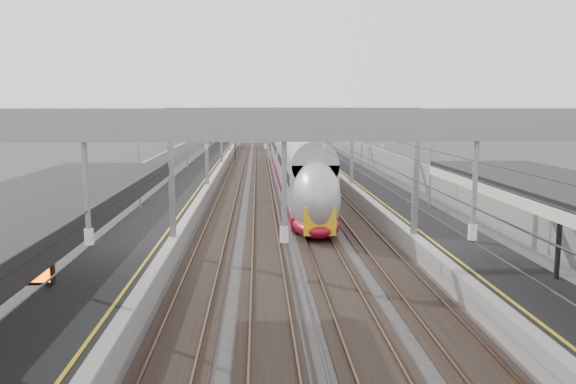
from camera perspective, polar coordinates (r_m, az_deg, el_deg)
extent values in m
cube|color=black|center=(52.39, -9.75, 0.67)|extent=(4.00, 120.00, 1.00)
cube|color=black|center=(52.97, 7.71, 0.80)|extent=(4.00, 120.00, 1.00)
cube|color=black|center=(52.17, -5.92, 0.20)|extent=(2.40, 140.00, 0.08)
cube|color=brown|center=(52.19, -6.71, 0.29)|extent=(0.07, 140.00, 0.14)
cube|color=brown|center=(52.12, -5.13, 0.31)|extent=(0.07, 140.00, 0.14)
cube|color=black|center=(52.10, -2.62, 0.23)|extent=(2.40, 140.00, 0.08)
cube|color=brown|center=(52.09, -3.41, 0.32)|extent=(0.07, 140.00, 0.14)
cube|color=brown|center=(52.10, -1.83, 0.33)|extent=(0.07, 140.00, 0.14)
cube|color=black|center=(52.21, 0.67, 0.25)|extent=(2.40, 140.00, 0.08)
cube|color=brown|center=(52.16, -0.11, 0.35)|extent=(0.07, 140.00, 0.14)
cube|color=brown|center=(52.25, 1.46, 0.36)|extent=(0.07, 140.00, 0.14)
cube|color=black|center=(52.49, 3.94, 0.28)|extent=(2.40, 140.00, 0.08)
cube|color=brown|center=(52.40, 3.16, 0.37)|extent=(0.07, 140.00, 0.14)
cube|color=brown|center=(52.57, 4.72, 0.38)|extent=(0.07, 140.00, 0.14)
cube|color=gray|center=(8.76, 9.52, 6.75)|extent=(13.00, 0.25, 0.50)
cube|color=gray|center=(29.07, -11.78, 1.87)|extent=(0.28, 0.28, 6.60)
cube|color=gray|center=(29.89, 12.86, 2.01)|extent=(0.28, 0.28, 6.60)
cube|color=gray|center=(28.61, 0.73, 8.07)|extent=(13.00, 0.25, 0.50)
cube|color=gray|center=(48.86, -8.28, 4.62)|extent=(0.28, 0.28, 6.60)
cube|color=gray|center=(49.35, 6.50, 4.69)|extent=(0.28, 0.28, 6.60)
cube|color=gray|center=(48.59, -0.86, 8.28)|extent=(13.00, 0.25, 0.50)
cube|color=gray|center=(68.77, -6.79, 5.77)|extent=(0.28, 0.28, 6.60)
cube|color=gray|center=(69.12, 3.74, 5.83)|extent=(0.28, 0.28, 6.60)
cube|color=gray|center=(68.58, -1.52, 8.37)|extent=(13.00, 0.25, 0.50)
cube|color=gray|center=(88.72, -5.97, 6.41)|extent=(0.28, 0.28, 6.60)
cube|color=gray|center=(88.99, 2.21, 6.45)|extent=(0.28, 0.28, 6.60)
cube|color=gray|center=(88.57, -1.88, 8.42)|extent=(13.00, 0.25, 0.50)
cube|color=gray|center=(106.69, -5.49, 6.78)|extent=(0.28, 0.28, 6.60)
cube|color=gray|center=(106.92, 1.32, 6.82)|extent=(0.28, 0.28, 6.60)
cube|color=gray|center=(106.57, -2.10, 8.45)|extent=(13.00, 0.25, 0.50)
cylinder|color=#262628|center=(56.65, -5.76, 6.41)|extent=(0.03, 140.00, 0.03)
cylinder|color=#262628|center=(56.59, -2.70, 6.45)|extent=(0.03, 140.00, 0.03)
cylinder|color=#262628|center=(56.69, 0.35, 6.46)|extent=(0.03, 140.00, 0.03)
cylinder|color=#262628|center=(56.95, 3.38, 6.45)|extent=(0.03, 140.00, 0.03)
cylinder|color=black|center=(22.46, -23.39, -3.98)|extent=(0.20, 0.20, 4.00)
cube|color=black|center=(11.95, -26.34, -7.18)|extent=(1.60, 0.15, 0.55)
cube|color=#F34A04|center=(11.88, -26.49, -7.28)|extent=(1.50, 0.02, 0.42)
cylinder|color=black|center=(24.05, 25.88, -3.34)|extent=(0.20, 0.20, 4.00)
cube|color=gray|center=(106.58, -2.09, 7.83)|extent=(22.00, 2.20, 1.40)
cube|color=gray|center=(106.99, -7.75, 6.10)|extent=(1.00, 2.20, 6.20)
cube|color=gray|center=(107.36, 3.56, 6.17)|extent=(1.00, 2.20, 6.20)
cube|color=gray|center=(52.72, -13.24, 1.82)|extent=(0.30, 120.00, 3.20)
cube|color=gray|center=(53.53, 11.10, 1.98)|extent=(0.30, 120.00, 3.20)
cube|color=maroon|center=(45.56, 1.22, -0.23)|extent=(2.86, 24.37, 0.85)
cube|color=#A5A5AB|center=(45.30, 1.23, 2.29)|extent=(2.86, 24.37, 3.18)
cube|color=black|center=(37.25, 2.21, -2.75)|extent=(2.12, 2.54, 0.53)
cube|color=maroon|center=(70.12, -0.30, 2.87)|extent=(2.86, 24.37, 0.85)
cube|color=#A5A5AB|center=(69.95, -0.30, 4.51)|extent=(2.86, 24.37, 3.18)
cube|color=black|center=(61.69, 0.09, 1.78)|extent=(2.12, 2.54, 0.53)
ellipsoid|color=#A5A5AB|center=(33.10, 2.85, -0.62)|extent=(2.86, 5.51, 4.45)
cube|color=yellow|center=(31.05, 3.27, -3.03)|extent=(1.80, 0.12, 1.59)
cube|color=black|center=(31.24, 3.19, 0.00)|extent=(1.70, 0.60, 0.99)
cylinder|color=black|center=(81.92, -5.41, 4.28)|extent=(0.12, 0.12, 3.00)
cube|color=black|center=(81.81, -5.42, 5.39)|extent=(0.32, 0.22, 0.75)
sphere|color=#0CE526|center=(81.68, -5.43, 5.49)|extent=(0.16, 0.16, 0.16)
cylinder|color=black|center=(69.41, 1.14, 3.54)|extent=(0.12, 0.12, 3.00)
cube|color=black|center=(69.28, 1.14, 4.86)|extent=(0.32, 0.22, 0.75)
sphere|color=red|center=(69.14, 1.15, 4.98)|extent=(0.16, 0.16, 0.16)
cylinder|color=black|center=(85.04, 1.84, 4.47)|extent=(0.12, 0.12, 3.00)
cube|color=black|center=(84.94, 1.85, 5.54)|extent=(0.32, 0.22, 0.75)
sphere|color=red|center=(84.80, 1.86, 5.64)|extent=(0.16, 0.16, 0.16)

